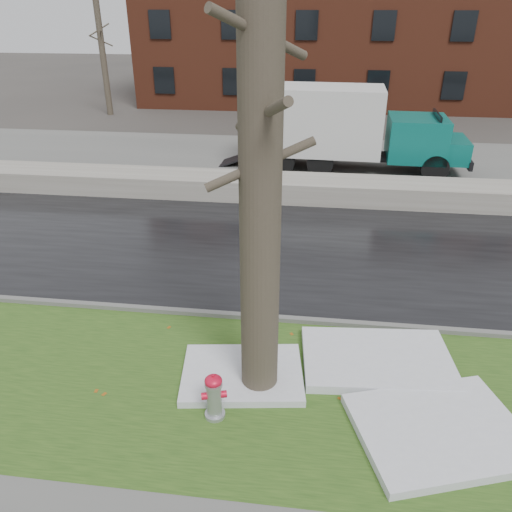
# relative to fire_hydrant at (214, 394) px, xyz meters

# --- Properties ---
(ground) EXTENTS (120.00, 120.00, 0.00)m
(ground) POSITION_rel_fire_hydrant_xyz_m (0.60, 1.93, -0.51)
(ground) COLOR #47423D
(ground) RESTS_ON ground
(verge) EXTENTS (60.00, 4.50, 0.04)m
(verge) POSITION_rel_fire_hydrant_xyz_m (0.60, 0.68, -0.49)
(verge) COLOR #254517
(verge) RESTS_ON ground
(road) EXTENTS (60.00, 7.00, 0.03)m
(road) POSITION_rel_fire_hydrant_xyz_m (0.60, 6.43, -0.49)
(road) COLOR black
(road) RESTS_ON ground
(parking_lot) EXTENTS (60.00, 9.00, 0.03)m
(parking_lot) POSITION_rel_fire_hydrant_xyz_m (0.60, 14.93, -0.49)
(parking_lot) COLOR slate
(parking_lot) RESTS_ON ground
(curb) EXTENTS (60.00, 0.15, 0.14)m
(curb) POSITION_rel_fire_hydrant_xyz_m (0.60, 2.93, -0.44)
(curb) COLOR slate
(curb) RESTS_ON ground
(snowbank) EXTENTS (60.00, 1.60, 0.75)m
(snowbank) POSITION_rel_fire_hydrant_xyz_m (0.60, 10.63, -0.13)
(snowbank) COLOR #A19D93
(snowbank) RESTS_ON ground
(brick_building) EXTENTS (26.00, 12.00, 10.00)m
(brick_building) POSITION_rel_fire_hydrant_xyz_m (2.60, 31.93, 4.49)
(brick_building) COLOR maroon
(brick_building) RESTS_ON ground
(bg_tree_left) EXTENTS (1.40, 1.62, 6.50)m
(bg_tree_left) POSITION_rel_fire_hydrant_xyz_m (-11.40, 23.93, 2.82)
(bg_tree_left) COLOR brown
(bg_tree_left) RESTS_ON ground
(bg_tree_center) EXTENTS (1.40, 1.62, 6.50)m
(bg_tree_center) POSITION_rel_fire_hydrant_xyz_m (-5.40, 27.93, 2.82)
(bg_tree_center) COLOR brown
(bg_tree_center) RESTS_ON ground
(fire_hydrant) EXTENTS (0.44, 0.40, 0.88)m
(fire_hydrant) POSITION_rel_fire_hydrant_xyz_m (0.00, 0.00, 0.00)
(fire_hydrant) COLOR #A1A5A9
(fire_hydrant) RESTS_ON verge
(tree) EXTENTS (1.59, 1.83, 8.01)m
(tree) POSITION_rel_fire_hydrant_xyz_m (0.65, 0.83, 3.57)
(tree) COLOR brown
(tree) RESTS_ON verge
(box_truck) EXTENTS (9.94, 2.63, 3.30)m
(box_truck) POSITION_rel_fire_hydrant_xyz_m (2.37, 14.30, 1.24)
(box_truck) COLOR black
(box_truck) RESTS_ON ground
(worker) EXTENTS (0.63, 0.44, 1.64)m
(worker) POSITION_rel_fire_hydrant_xyz_m (-0.47, 11.23, 1.06)
(worker) COLOR black
(worker) RESTS_ON snowbank
(snow_patch_near) EXTENTS (3.09, 2.70, 0.16)m
(snow_patch_near) POSITION_rel_fire_hydrant_xyz_m (3.65, 0.05, -0.39)
(snow_patch_near) COLOR silver
(snow_patch_near) RESTS_ON verge
(snow_patch_far) EXTENTS (2.40, 1.88, 0.14)m
(snow_patch_far) POSITION_rel_fire_hydrant_xyz_m (0.31, 1.01, -0.40)
(snow_patch_far) COLOR silver
(snow_patch_far) RESTS_ON verge
(snow_patch_side) EXTENTS (2.94, 2.03, 0.18)m
(snow_patch_side) POSITION_rel_fire_hydrant_xyz_m (2.82, 1.72, -0.38)
(snow_patch_side) COLOR silver
(snow_patch_side) RESTS_ON verge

